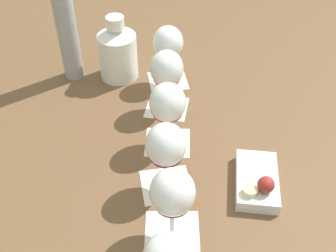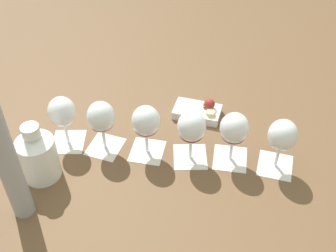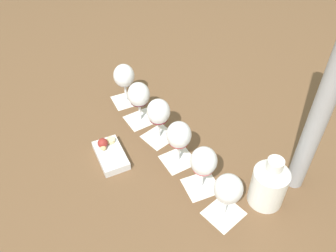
{
  "view_description": "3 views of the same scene",
  "coord_description": "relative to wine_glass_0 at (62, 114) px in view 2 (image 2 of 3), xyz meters",
  "views": [
    {
      "loc": [
        0.61,
        -0.24,
        0.71
      ],
      "look_at": [
        -0.0,
        -0.0,
        0.11
      ],
      "focal_mm": 45.0,
      "sensor_mm": 36.0,
      "label": 1
    },
    {
      "loc": [
        -0.18,
        -0.87,
        0.92
      ],
      "look_at": [
        -0.0,
        -0.0,
        0.11
      ],
      "focal_mm": 45.0,
      "sensor_mm": 36.0,
      "label": 2
    },
    {
      "loc": [
        -0.52,
        0.68,
        0.93
      ],
      "look_at": [
        -0.0,
        -0.0,
        0.11
      ],
      "focal_mm": 38.0,
      "sensor_mm": 36.0,
      "label": 3
    }
  ],
  "objects": [
    {
      "name": "tasting_card_4",
      "position": [
        0.47,
        -0.17,
        -0.11
      ],
      "size": [
        0.13,
        0.13,
        0.0
      ],
      "color": "silver",
      "rests_on": "ground_plane"
    },
    {
      "name": "ground_plane",
      "position": [
        0.29,
        -0.11,
        -0.11
      ],
      "size": [
        8.0,
        8.0,
        0.0
      ],
      "primitive_type": "plane",
      "color": "brown"
    },
    {
      "name": "wine_glass_4",
      "position": [
        0.47,
        -0.17,
        0.0
      ],
      "size": [
        0.08,
        0.08,
        0.17
      ],
      "color": "white",
      "rests_on": "tasting_card_4"
    },
    {
      "name": "tasting_card_3",
      "position": [
        0.36,
        -0.14,
        -0.11
      ],
      "size": [
        0.12,
        0.12,
        0.0
      ],
      "color": "silver",
      "rests_on": "ground_plane"
    },
    {
      "name": "ceramic_vase",
      "position": [
        -0.08,
        -0.12,
        -0.03
      ],
      "size": [
        0.11,
        0.11,
        0.18
      ],
      "color": "white",
      "rests_on": "ground_plane"
    },
    {
      "name": "tasting_card_5",
      "position": [
        0.59,
        -0.23,
        -0.11
      ],
      "size": [
        0.14,
        0.14,
        0.0
      ],
      "color": "silver",
      "rests_on": "ground_plane"
    },
    {
      "name": "wine_glass_2",
      "position": [
        0.23,
        -0.09,
        0.0
      ],
      "size": [
        0.08,
        0.08,
        0.17
      ],
      "color": "white",
      "rests_on": "tasting_card_2"
    },
    {
      "name": "wine_glass_1",
      "position": [
        0.11,
        -0.05,
        0.0
      ],
      "size": [
        0.08,
        0.08,
        0.17
      ],
      "color": "white",
      "rests_on": "tasting_card_1"
    },
    {
      "name": "tasting_card_0",
      "position": [
        0.0,
        -0.0,
        -0.11
      ],
      "size": [
        0.12,
        0.12,
        0.0
      ],
      "color": "silver",
      "rests_on": "ground_plane"
    },
    {
      "name": "snack_dish",
      "position": [
        0.43,
        0.04,
        -0.1
      ],
      "size": [
        0.18,
        0.15,
        0.06
      ],
      "color": "silver",
      "rests_on": "ground_plane"
    },
    {
      "name": "tasting_card_2",
      "position": [
        0.23,
        -0.09,
        -0.11
      ],
      "size": [
        0.13,
        0.14,
        0.0
      ],
      "color": "silver",
      "rests_on": "ground_plane"
    },
    {
      "name": "wine_glass_3",
      "position": [
        0.36,
        -0.14,
        0.0
      ],
      "size": [
        0.08,
        0.08,
        0.17
      ],
      "color": "white",
      "rests_on": "tasting_card_3"
    },
    {
      "name": "wine_glass_5",
      "position": [
        0.59,
        -0.23,
        -0.0
      ],
      "size": [
        0.08,
        0.08,
        0.17
      ],
      "color": "white",
      "rests_on": "tasting_card_5"
    },
    {
      "name": "wine_glass_0",
      "position": [
        0.0,
        0.0,
        0.0
      ],
      "size": [
        0.08,
        0.08,
        0.17
      ],
      "color": "white",
      "rests_on": "tasting_card_0"
    },
    {
      "name": "tasting_card_1",
      "position": [
        0.11,
        -0.05,
        -0.11
      ],
      "size": [
        0.14,
        0.14,
        0.0
      ],
      "color": "silver",
      "rests_on": "ground_plane"
    }
  ]
}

